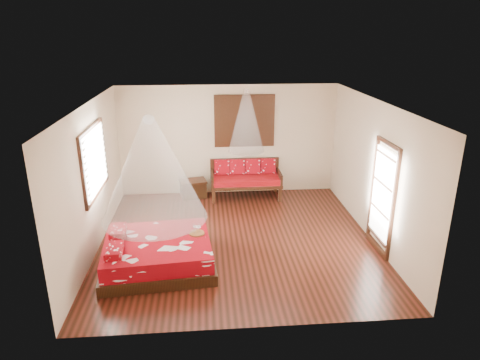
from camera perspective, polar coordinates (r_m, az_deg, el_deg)
name	(u,v)px	position (r m, az deg, el deg)	size (l,w,h in m)	color
room	(237,175)	(8.31, -0.46, 0.65)	(5.54, 5.54, 2.84)	black
bed	(157,253)	(8.00, -10.98, -9.53)	(2.12, 1.95, 0.63)	black
daybed	(246,177)	(10.87, 0.74, 0.39)	(1.78, 0.79, 0.94)	black
storage_chest	(193,188)	(10.99, -6.26, -1.13)	(0.74, 0.60, 0.45)	black
shutter_panel	(244,121)	(10.82, 0.60, 7.88)	(1.52, 0.06, 1.32)	black
window_left	(95,161)	(8.64, -18.80, 2.43)	(0.10, 1.74, 1.34)	black
glazed_door	(382,198)	(8.51, 18.43, -2.29)	(0.08, 1.02, 2.16)	black
wine_tray	(197,231)	(7.99, -5.78, -6.77)	(0.28, 0.28, 0.23)	brown
mosquito_net_main	(152,169)	(7.37, -11.65, 1.43)	(1.82, 1.82, 1.80)	white
mosquito_net_daybed	(246,121)	(10.35, 0.85, 7.90)	(0.88, 0.88, 1.50)	white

